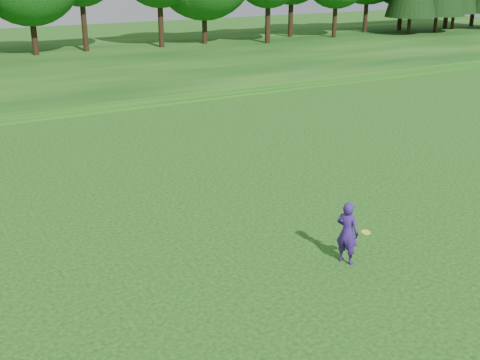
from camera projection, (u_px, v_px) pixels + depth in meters
ground at (271, 260)px, 16.42m from camera, size 140.00×140.00×0.00m
berm at (19, 70)px, 44.01m from camera, size 130.00×30.00×0.60m
walking_path at (72, 112)px, 32.70m from camera, size 130.00×1.60×0.04m
woman at (347, 233)px, 16.05m from camera, size 0.66×0.98×1.74m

